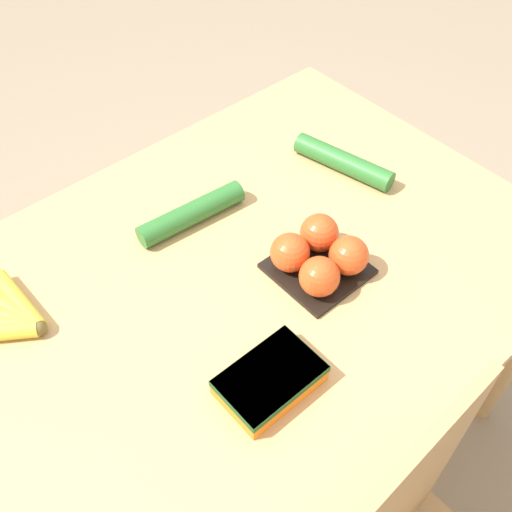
# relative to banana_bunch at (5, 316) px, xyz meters

# --- Properties ---
(ground_plane) EXTENTS (12.00, 12.00, 0.00)m
(ground_plane) POSITION_rel_banana_bunch_xyz_m (-0.45, 0.21, -0.78)
(ground_plane) COLOR gray
(dining_table) EXTENTS (1.25, 0.95, 0.76)m
(dining_table) POSITION_rel_banana_bunch_xyz_m (-0.45, 0.21, -0.12)
(dining_table) COLOR tan
(dining_table) RESTS_ON ground_plane
(banana_bunch) EXTENTS (0.17, 0.18, 0.04)m
(banana_bunch) POSITION_rel_banana_bunch_xyz_m (0.00, 0.00, 0.00)
(banana_bunch) COLOR brown
(banana_bunch) RESTS_ON dining_table
(tomato_pack) EXTENTS (0.18, 0.18, 0.09)m
(tomato_pack) POSITION_rel_banana_bunch_xyz_m (-0.54, 0.30, 0.03)
(tomato_pack) COLOR black
(tomato_pack) RESTS_ON dining_table
(carrot_bag) EXTENTS (0.18, 0.12, 0.04)m
(carrot_bag) POSITION_rel_banana_bunch_xyz_m (-0.29, 0.44, 0.01)
(carrot_bag) COLOR orange
(carrot_bag) RESTS_ON dining_table
(cucumber_near) EXTENTS (0.10, 0.26, 0.05)m
(cucumber_near) POSITION_rel_banana_bunch_xyz_m (-0.81, 0.12, 0.01)
(cucumber_near) COLOR #2D702D
(cucumber_near) RESTS_ON dining_table
(cucumber_far) EXTENTS (0.26, 0.07, 0.05)m
(cucumber_far) POSITION_rel_banana_bunch_xyz_m (-0.43, 0.02, 0.01)
(cucumber_far) COLOR #2D702D
(cucumber_far) RESTS_ON dining_table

